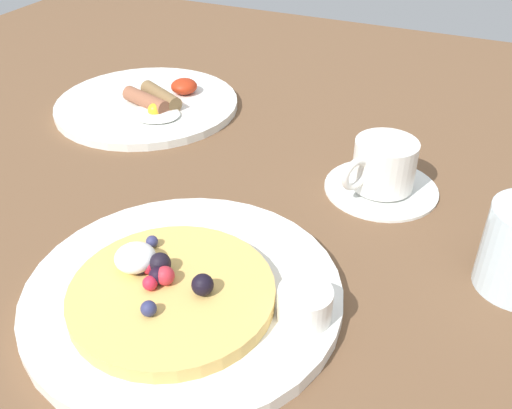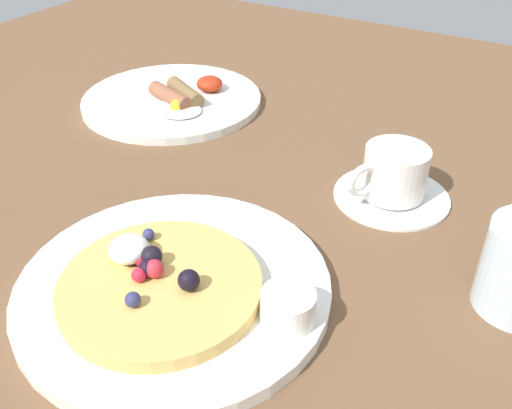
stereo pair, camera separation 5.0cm
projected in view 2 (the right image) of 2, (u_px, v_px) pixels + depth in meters
The scene contains 8 objects.
ground_plane at pixel (233, 247), 59.39cm from camera, with size 158.80×150.39×3.00cm, color brown.
pancake_plate at pixel (170, 285), 51.45cm from camera, with size 28.08×28.08×1.38cm, color white.
pancake_with_berries at pixel (154, 282), 49.49cm from camera, with size 17.60×17.60×3.51cm.
syrup_ramekin at pixel (288, 307), 46.17cm from camera, with size 4.54×4.54×2.86cm.
breakfast_plate at pixel (172, 100), 84.72cm from camera, with size 26.33×26.33×1.13cm, color white.
fried_breakfast at pixel (185, 95), 82.58cm from camera, with size 10.23×13.33×2.36cm.
coffee_saucer at pixel (391, 195), 64.12cm from camera, with size 12.91×12.91×0.71cm, color white.
coffee_cup at pixel (394, 171), 62.22cm from camera, with size 7.02×9.31×5.50cm.
Camera 2 is at (25.70, -38.69, 35.86)cm, focal length 40.15 mm.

